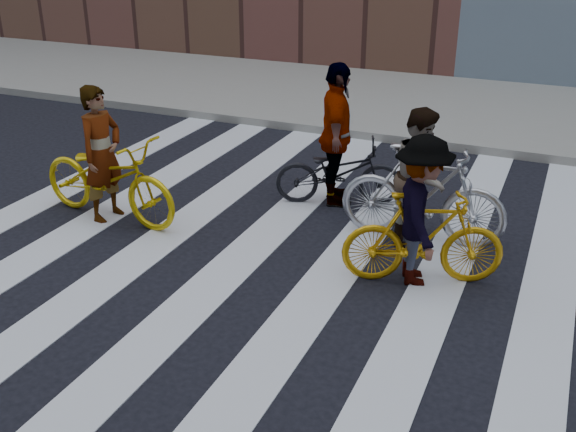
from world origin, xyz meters
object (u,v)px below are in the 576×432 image
Objects in this scene: bike_yellow_left at (108,178)px; rider_left at (102,154)px; rider_mid at (420,176)px; rider_right at (421,211)px; bike_dark_rear at (339,172)px; bike_silver_mid at (423,195)px; bike_yellow_right at (423,238)px; rider_rear at (336,135)px.

rider_left is at bearing 96.28° from bike_yellow_left.
rider_mid reaches higher than rider_right.
rider_left reaches higher than bike_dark_rear.
bike_silver_mid is at bearing -138.58° from bike_dark_rear.
bike_yellow_right is at bearing -158.16° from bike_dark_rear.
rider_mid is 1.02m from rider_right.
bike_yellow_left is 2.99m from rider_rear.
rider_rear is (-1.29, 0.69, 0.14)m from rider_mid.
rider_mid reaches higher than bike_silver_mid.
rider_rear reaches higher than rider_right.
rider_right is 2.28m from rider_rear.
rider_right is at bearing -84.27° from rider_left.
bike_silver_mid is 1.20× the size of rider_mid.
rider_left is 4.05m from rider_right.
rider_left reaches higher than rider_right.
bike_dark_rear is 3.08m from rider_left.
bike_silver_mid is 1.13× the size of rider_left.
rider_rear is at bearing 22.59° from bike_yellow_right.
bike_yellow_right is 1.00× the size of bike_dark_rear.
rider_right is (0.24, -0.99, -0.01)m from rider_mid.
rider_mid is at bearing -69.52° from bike_yellow_left.
rider_mid is (1.24, -0.69, 0.37)m from bike_dark_rear.
bike_silver_mid reaches higher than bike_yellow_right.
rider_right is at bearing 69.26° from bike_yellow_right.
bike_yellow_right is (0.24, -0.99, -0.08)m from bike_silver_mid.
rider_rear reaches higher than bike_dark_rear.
bike_yellow_right is 1.08m from rider_mid.
rider_left reaches higher than bike_yellow_right.
bike_dark_rear is (-1.53, 1.68, -0.07)m from bike_yellow_right.
rider_left is 3.01m from rider_rear.
rider_left is 1.07× the size of rider_right.
bike_silver_mid reaches higher than bike_yellow_left.
bike_yellow_left is at bearing -83.72° from rider_left.
rider_right is at bearing -171.40° from bike_silver_mid.
bike_silver_mid is 1.02m from bike_yellow_right.
rider_right is (-0.05, 0.00, 0.30)m from bike_yellow_right.
rider_rear reaches higher than bike_silver_mid.
bike_yellow_left is 1.25× the size of bike_dark_rear.
rider_right is at bearing -84.28° from bike_yellow_left.
bike_silver_mid is at bearing -92.32° from rider_mid.
rider_right is (4.00, -0.04, 0.25)m from bike_yellow_left.
bike_yellow_left reaches higher than bike_dark_rear.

